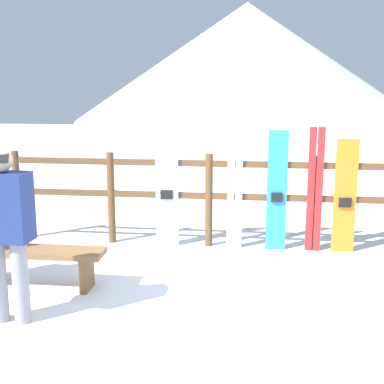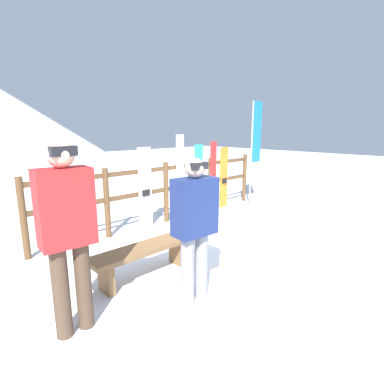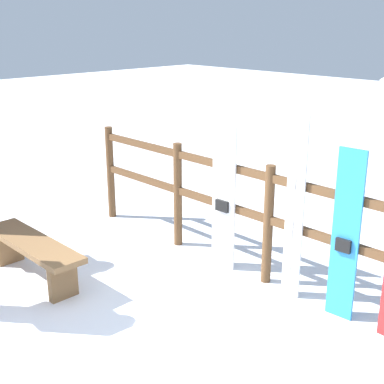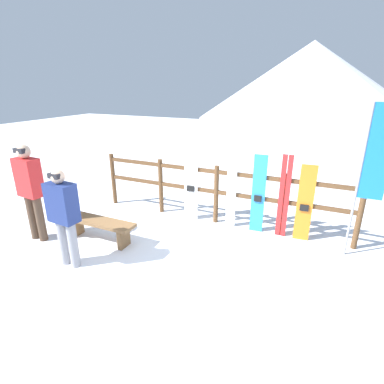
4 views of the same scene
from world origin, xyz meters
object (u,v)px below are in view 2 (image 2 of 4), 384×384
snowboard_blue (199,180)px  snowboard_white (145,189)px  person_navy (195,222)px  bench (145,254)px  snowboard_orange (224,178)px  ski_pair_red (213,176)px  person_red (67,226)px  ski_pair_white (180,178)px  rental_flag (255,141)px

snowboard_blue → snowboard_white: bearing=-180.0°
person_navy → snowboard_white: person_navy is taller
bench → snowboard_orange: 3.84m
snowboard_blue → ski_pair_red: (0.48, 0.00, 0.03)m
person_navy → snowboard_white: bearing=66.7°
bench → person_red: 1.39m
person_navy → person_red: 1.28m
person_red → person_navy: bearing=-18.5°
bench → snowboard_white: (1.16, 1.62, 0.45)m
ski_pair_white → ski_pair_red: ski_pair_white is taller
ski_pair_white → ski_pair_red: bearing=0.0°
person_navy → snowboard_orange: person_navy is taller
snowboard_white → snowboard_orange: bearing=-0.0°
person_red → ski_pair_red: 4.66m
bench → ski_pair_red: 3.51m
snowboard_white → snowboard_orange: 2.30m
person_navy → ski_pair_red: 3.86m
bench → snowboard_orange: size_ratio=1.01×
snowboard_white → bench: bearing=-125.5°
bench → rental_flag: bearing=17.7°
ski_pair_white → person_red: bearing=-147.0°
bench → person_navy: bearing=-83.0°
ski_pair_white → snowboard_orange: 1.41m
person_navy → snowboard_orange: 4.16m
bench → snowboard_blue: 3.10m
person_red → snowboard_blue: 4.24m
snowboard_white → snowboard_blue: 1.44m
person_red → ski_pair_red: size_ratio=1.13×
bench → person_navy: 1.02m
person_navy → rental_flag: (4.23, 2.20, 0.68)m
person_red → rental_flag: (5.44, 1.80, 0.55)m
person_navy → snowboard_blue: size_ratio=1.03×
snowboard_white → person_red: bearing=-137.9°
person_navy → ski_pair_red: person_navy is taller
bench → snowboard_orange: (3.46, 1.62, 0.41)m
person_red → rental_flag: size_ratio=0.71×
person_navy → ski_pair_white: (1.95, 2.45, -0.03)m
rental_flag → snowboard_blue: bearing=172.0°
bench → ski_pair_red: (3.08, 1.63, 0.48)m
snowboard_white → ski_pair_red: 1.92m
snowboard_blue → snowboard_orange: bearing=-0.0°
bench → ski_pair_red: size_ratio=0.92×
bench → person_navy: size_ratio=0.92×
rental_flag → bench: bearing=-162.3°
person_navy → person_red: size_ratio=0.89×
ski_pair_red → snowboard_orange: ski_pair_red is taller
snowboard_white → ski_pair_red: (1.92, 0.00, 0.03)m
person_navy → snowboard_blue: bearing=44.4°
person_navy → person_red: person_red is taller
rental_flag → ski_pair_white: bearing=173.8°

